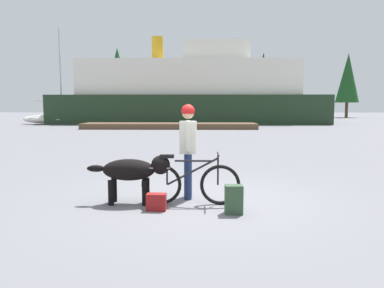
% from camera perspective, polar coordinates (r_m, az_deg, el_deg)
% --- Properties ---
extents(ground_plane, '(160.00, 160.00, 0.00)m').
position_cam_1_polar(ground_plane, '(6.94, 1.04, -8.59)').
color(ground_plane, slate).
extents(bicycle, '(1.73, 0.44, 0.91)m').
position_cam_1_polar(bicycle, '(6.61, -0.32, -5.91)').
color(bicycle, black).
rests_on(bicycle, ground_plane).
extents(person_cyclist, '(0.32, 0.53, 1.75)m').
position_cam_1_polar(person_cyclist, '(6.97, -0.61, 0.34)').
color(person_cyclist, navy).
rests_on(person_cyclist, ground_plane).
extents(dog, '(1.47, 0.44, 0.86)m').
position_cam_1_polar(dog, '(6.71, -8.81, -4.00)').
color(dog, black).
rests_on(dog, ground_plane).
extents(backpack, '(0.29, 0.21, 0.46)m').
position_cam_1_polar(backpack, '(6.13, 6.33, -8.33)').
color(backpack, '#334C33').
rests_on(backpack, ground_plane).
extents(handbag_pannier, '(0.33, 0.19, 0.28)m').
position_cam_1_polar(handbag_pannier, '(6.33, -5.41, -8.72)').
color(handbag_pannier, maroon).
rests_on(handbag_pannier, ground_plane).
extents(dock_pier, '(12.68, 2.50, 0.40)m').
position_cam_1_polar(dock_pier, '(27.78, -3.41, 2.75)').
color(dock_pier, brown).
rests_on(dock_pier, ground_plane).
extents(ferry_boat, '(25.22, 8.28, 8.22)m').
position_cam_1_polar(ferry_boat, '(36.90, -0.27, 7.65)').
color(ferry_boat, '#1E331E').
rests_on(ferry_boat, ground_plane).
extents(sailboat_moored, '(7.14, 2.00, 8.42)m').
position_cam_1_polar(sailboat_moored, '(36.01, -19.05, 3.64)').
color(sailboat_moored, silver).
rests_on(sailboat_moored, ground_plane).
extents(pine_tree_far_left, '(3.23, 3.23, 9.13)m').
position_cam_1_polar(pine_tree_far_left, '(50.94, -11.18, 10.56)').
color(pine_tree_far_left, '#4C331E').
rests_on(pine_tree_far_left, ground_plane).
extents(pine_tree_center, '(3.16, 3.16, 9.73)m').
position_cam_1_polar(pine_tree_center, '(50.00, 0.80, 11.37)').
color(pine_tree_center, '#4C331E').
rests_on(pine_tree_center, ground_plane).
extents(pine_tree_far_right, '(3.10, 3.10, 8.73)m').
position_cam_1_polar(pine_tree_far_right, '(56.38, 22.47, 9.19)').
color(pine_tree_far_right, '#4C331E').
rests_on(pine_tree_far_right, ground_plane).
extents(pine_tree_mid_back, '(3.24, 3.24, 9.52)m').
position_cam_1_polar(pine_tree_mid_back, '(58.62, 10.69, 9.81)').
color(pine_tree_mid_back, '#4C331E').
rests_on(pine_tree_mid_back, ground_plane).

